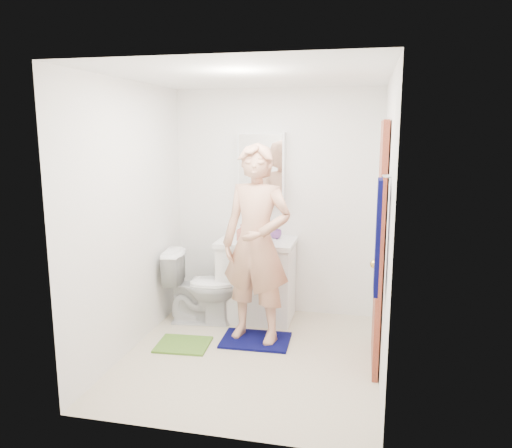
{
  "coord_description": "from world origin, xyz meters",
  "views": [
    {
      "loc": [
        0.94,
        -4.02,
        1.98
      ],
      "look_at": [
        -0.01,
        0.25,
        1.15
      ],
      "focal_mm": 35.0,
      "sensor_mm": 36.0,
      "label": 1
    }
  ],
  "objects_px": {
    "vanity_cabinet": "(257,281)",
    "medicine_cabinet": "(262,166)",
    "man": "(256,244)",
    "towel": "(378,237)",
    "toilet": "(202,287)",
    "soap_dispenser": "(241,232)",
    "toothbrush_cup": "(276,234)"
  },
  "relations": [
    {
      "from": "medicine_cabinet",
      "to": "towel",
      "type": "xyz_separation_m",
      "value": [
        1.18,
        -1.71,
        -0.35
      ]
    },
    {
      "from": "toilet",
      "to": "medicine_cabinet",
      "type": "bearing_deg",
      "value": -55.92
    },
    {
      "from": "vanity_cabinet",
      "to": "medicine_cabinet",
      "type": "xyz_separation_m",
      "value": [
        0.0,
        0.22,
        1.2
      ]
    },
    {
      "from": "medicine_cabinet",
      "to": "toilet",
      "type": "distance_m",
      "value": 1.41
    },
    {
      "from": "toilet",
      "to": "toothbrush_cup",
      "type": "distance_m",
      "value": 0.95
    },
    {
      "from": "medicine_cabinet",
      "to": "towel",
      "type": "distance_m",
      "value": 2.11
    },
    {
      "from": "vanity_cabinet",
      "to": "toilet",
      "type": "relative_size",
      "value": 1.05
    },
    {
      "from": "medicine_cabinet",
      "to": "toothbrush_cup",
      "type": "height_order",
      "value": "medicine_cabinet"
    },
    {
      "from": "toilet",
      "to": "man",
      "type": "bearing_deg",
      "value": -123.7
    },
    {
      "from": "vanity_cabinet",
      "to": "soap_dispenser",
      "type": "xyz_separation_m",
      "value": [
        -0.15,
        -0.06,
        0.54
      ]
    },
    {
      "from": "toothbrush_cup",
      "to": "vanity_cabinet",
      "type": "bearing_deg",
      "value": -150.13
    },
    {
      "from": "vanity_cabinet",
      "to": "soap_dispenser",
      "type": "relative_size",
      "value": 4.7
    },
    {
      "from": "toilet",
      "to": "soap_dispenser",
      "type": "xyz_separation_m",
      "value": [
        0.38,
        0.18,
        0.56
      ]
    },
    {
      "from": "medicine_cabinet",
      "to": "towel",
      "type": "bearing_deg",
      "value": -55.39
    },
    {
      "from": "toothbrush_cup",
      "to": "toilet",
      "type": "bearing_deg",
      "value": -154.7
    },
    {
      "from": "medicine_cabinet",
      "to": "soap_dispenser",
      "type": "distance_m",
      "value": 0.74
    },
    {
      "from": "toilet",
      "to": "toothbrush_cup",
      "type": "bearing_deg",
      "value": -71.27
    },
    {
      "from": "soap_dispenser",
      "to": "medicine_cabinet",
      "type": "bearing_deg",
      "value": 61.83
    },
    {
      "from": "toilet",
      "to": "soap_dispenser",
      "type": "height_order",
      "value": "soap_dispenser"
    },
    {
      "from": "man",
      "to": "vanity_cabinet",
      "type": "bearing_deg",
      "value": 113.74
    },
    {
      "from": "vanity_cabinet",
      "to": "medicine_cabinet",
      "type": "distance_m",
      "value": 1.22
    },
    {
      "from": "medicine_cabinet",
      "to": "toilet",
      "type": "relative_size",
      "value": 0.92
    },
    {
      "from": "towel",
      "to": "soap_dispenser",
      "type": "relative_size",
      "value": 4.7
    },
    {
      "from": "toilet",
      "to": "toothbrush_cup",
      "type": "relative_size",
      "value": 6.35
    },
    {
      "from": "vanity_cabinet",
      "to": "medicine_cabinet",
      "type": "height_order",
      "value": "medicine_cabinet"
    },
    {
      "from": "toilet",
      "to": "man",
      "type": "distance_m",
      "value": 0.93
    },
    {
      "from": "man",
      "to": "medicine_cabinet",
      "type": "bearing_deg",
      "value": 110.42
    },
    {
      "from": "vanity_cabinet",
      "to": "towel",
      "type": "bearing_deg",
      "value": -51.53
    },
    {
      "from": "man",
      "to": "towel",
      "type": "bearing_deg",
      "value": -29.0
    },
    {
      "from": "medicine_cabinet",
      "to": "soap_dispenser",
      "type": "relative_size",
      "value": 4.11
    },
    {
      "from": "medicine_cabinet",
      "to": "toothbrush_cup",
      "type": "xyz_separation_m",
      "value": [
        0.18,
        -0.12,
        -0.7
      ]
    },
    {
      "from": "medicine_cabinet",
      "to": "man",
      "type": "xyz_separation_m",
      "value": [
        0.12,
        -0.8,
        -0.66
      ]
    }
  ]
}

